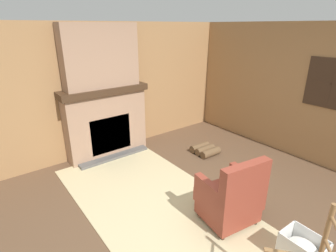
{
  "coord_description": "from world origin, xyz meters",
  "views": [
    {
      "loc": [
        1.7,
        -1.86,
        2.32
      ],
      "look_at": [
        -1.22,
        0.38,
        0.9
      ],
      "focal_mm": 28.0,
      "sensor_mm": 36.0,
      "label": 1
    }
  ],
  "objects_px": {
    "storage_case": "(121,81)",
    "decorative_plate_on_mantel": "(104,80)",
    "armchair": "(231,199)",
    "oil_lamp_vase": "(80,84)",
    "laundry_basket": "(302,251)",
    "firewood_stack": "(205,150)"
  },
  "relations": [
    {
      "from": "firewood_stack",
      "to": "decorative_plate_on_mantel",
      "type": "xyz_separation_m",
      "value": [
        -1.18,
        -1.43,
        1.34
      ]
    },
    {
      "from": "firewood_stack",
      "to": "oil_lamp_vase",
      "type": "bearing_deg",
      "value": -121.78
    },
    {
      "from": "oil_lamp_vase",
      "to": "storage_case",
      "type": "height_order",
      "value": "oil_lamp_vase"
    },
    {
      "from": "storage_case",
      "to": "decorative_plate_on_mantel",
      "type": "height_order",
      "value": "decorative_plate_on_mantel"
    },
    {
      "from": "laundry_basket",
      "to": "armchair",
      "type": "bearing_deg",
      "value": -174.08
    },
    {
      "from": "firewood_stack",
      "to": "decorative_plate_on_mantel",
      "type": "bearing_deg",
      "value": -129.58
    },
    {
      "from": "armchair",
      "to": "decorative_plate_on_mantel",
      "type": "height_order",
      "value": "decorative_plate_on_mantel"
    },
    {
      "from": "storage_case",
      "to": "oil_lamp_vase",
      "type": "bearing_deg",
      "value": -90.01
    },
    {
      "from": "armchair",
      "to": "oil_lamp_vase",
      "type": "height_order",
      "value": "oil_lamp_vase"
    },
    {
      "from": "armchair",
      "to": "decorative_plate_on_mantel",
      "type": "distance_m",
      "value": 2.93
    },
    {
      "from": "decorative_plate_on_mantel",
      "to": "storage_case",
      "type": "bearing_deg",
      "value": 86.42
    },
    {
      "from": "storage_case",
      "to": "firewood_stack",
      "type": "bearing_deg",
      "value": 43.63
    },
    {
      "from": "decorative_plate_on_mantel",
      "to": "armchair",
      "type": "bearing_deg",
      "value": 6.54
    },
    {
      "from": "firewood_stack",
      "to": "decorative_plate_on_mantel",
      "type": "relative_size",
      "value": 2.06
    },
    {
      "from": "storage_case",
      "to": "decorative_plate_on_mantel",
      "type": "distance_m",
      "value": 0.33
    },
    {
      "from": "firewood_stack",
      "to": "oil_lamp_vase",
      "type": "distance_m",
      "value": 2.58
    },
    {
      "from": "decorative_plate_on_mantel",
      "to": "firewood_stack",
      "type": "bearing_deg",
      "value": 50.42
    },
    {
      "from": "armchair",
      "to": "oil_lamp_vase",
      "type": "bearing_deg",
      "value": 24.61
    },
    {
      "from": "storage_case",
      "to": "decorative_plate_on_mantel",
      "type": "relative_size",
      "value": 0.99
    },
    {
      "from": "laundry_basket",
      "to": "storage_case",
      "type": "bearing_deg",
      "value": -178.73
    },
    {
      "from": "armchair",
      "to": "laundry_basket",
      "type": "relative_size",
      "value": 2.24
    },
    {
      "from": "oil_lamp_vase",
      "to": "laundry_basket",
      "type": "bearing_deg",
      "value": 13.37
    }
  ]
}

